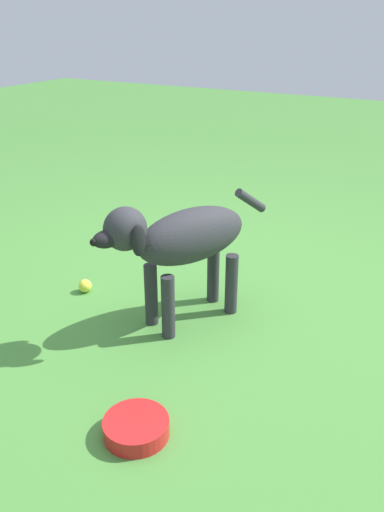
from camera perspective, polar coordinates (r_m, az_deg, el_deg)
ground at (r=2.50m, az=1.10°, el=-5.58°), size 14.00×14.00×0.00m
dog at (r=2.22m, az=-1.08°, el=1.72°), size 0.82×0.45×0.60m
tennis_ball_1 at (r=2.67m, az=-11.52°, el=-3.19°), size 0.07×0.07×0.07m
water_bowl at (r=1.83m, az=-6.08°, el=-18.01°), size 0.22×0.22×0.06m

